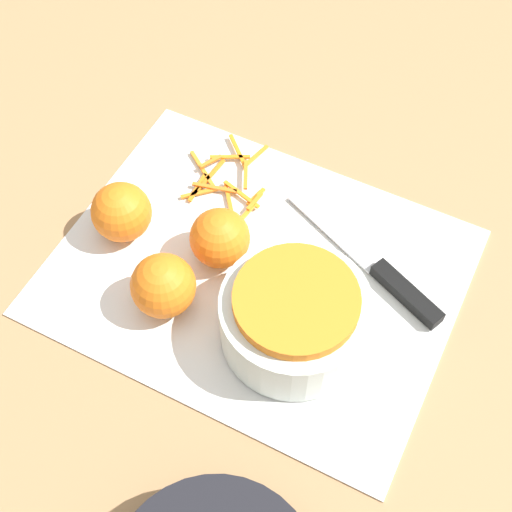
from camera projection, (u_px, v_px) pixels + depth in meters
name	position (u px, v px, depth m)	size (l,w,h in m)	color
ground_plane	(256.00, 272.00, 0.86)	(4.00, 4.00, 0.00)	#9E754C
cutting_board	(256.00, 271.00, 0.85)	(0.47, 0.37, 0.01)	silver
bowl_speckled	(295.00, 316.00, 0.77)	(0.16, 0.16, 0.08)	silver
knife	(389.00, 278.00, 0.84)	(0.23, 0.12, 0.02)	black
orange_left	(163.00, 286.00, 0.80)	(0.07, 0.07, 0.07)	orange
orange_right	(121.00, 212.00, 0.85)	(0.07, 0.07, 0.07)	orange
orange_back	(218.00, 240.00, 0.83)	(0.07, 0.07, 0.07)	orange
peel_pile	(227.00, 182.00, 0.92)	(0.13, 0.16, 0.01)	orange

